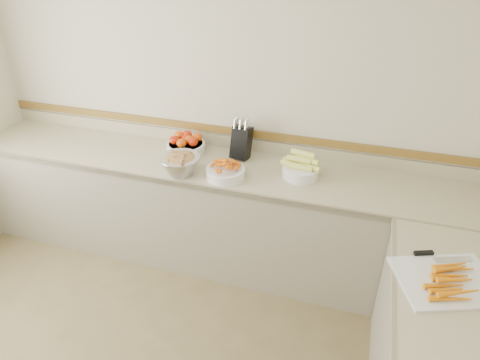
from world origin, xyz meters
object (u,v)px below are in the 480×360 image
(cutting_board, at_px, (447,280))
(cherry_tomato_bowl, at_px, (225,171))
(corn_bowl, at_px, (301,169))
(knife_block, at_px, (241,142))
(tomato_bowl, at_px, (186,145))
(rhubarb_bowl, at_px, (180,163))

(cutting_board, bearing_deg, cherry_tomato_bowl, 154.73)
(corn_bowl, bearing_deg, cherry_tomato_bowl, -161.33)
(corn_bowl, bearing_deg, knife_block, 161.98)
(tomato_bowl, xyz_separation_m, rhubarb_bowl, (0.10, -0.33, 0.02))
(rhubarb_bowl, height_order, cutting_board, rhubarb_bowl)
(tomato_bowl, height_order, cutting_board, tomato_bowl)
(rhubarb_bowl, relative_size, cutting_board, 0.50)
(cherry_tomato_bowl, distance_m, corn_bowl, 0.54)
(cutting_board, bearing_deg, tomato_bowl, 152.71)
(tomato_bowl, height_order, cherry_tomato_bowl, cherry_tomato_bowl)
(cherry_tomato_bowl, xyz_separation_m, rhubarb_bowl, (-0.33, -0.05, 0.03))
(corn_bowl, relative_size, cutting_board, 0.49)
(tomato_bowl, relative_size, corn_bowl, 1.04)
(cutting_board, bearing_deg, rhubarb_bowl, 160.36)
(cherry_tomato_bowl, height_order, cutting_board, cherry_tomato_bowl)
(knife_block, height_order, corn_bowl, knife_block)
(cherry_tomato_bowl, xyz_separation_m, cutting_board, (1.43, -0.67, -0.03))
(knife_block, relative_size, corn_bowl, 1.12)
(corn_bowl, xyz_separation_m, cutting_board, (0.91, -0.85, -0.04))
(cherry_tomato_bowl, xyz_separation_m, corn_bowl, (0.52, 0.17, 0.01))
(tomato_bowl, bearing_deg, corn_bowl, -6.70)
(cherry_tomato_bowl, bearing_deg, rhubarb_bowl, -172.08)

